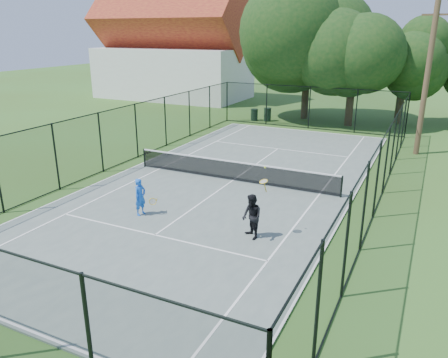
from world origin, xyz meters
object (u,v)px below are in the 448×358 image
at_px(tennis_net, 233,170).
at_px(trash_bin_right, 267,114).
at_px(trash_bin_left, 254,115).
at_px(utility_pole, 427,80).
at_px(player_black, 252,217).
at_px(player_blue, 140,197).

height_order(tennis_net, trash_bin_right, trash_bin_right).
distance_m(trash_bin_left, utility_pole, 13.59).
distance_m(trash_bin_left, trash_bin_right, 1.04).
bearing_deg(utility_pole, trash_bin_left, 157.31).
relative_size(tennis_net, trash_bin_right, 9.81).
bearing_deg(trash_bin_left, trash_bin_right, 12.66).
bearing_deg(tennis_net, player_black, -59.28).
bearing_deg(player_blue, utility_pole, 57.73).
height_order(trash_bin_right, utility_pole, utility_pole).
height_order(trash_bin_right, player_blue, player_blue).
distance_m(trash_bin_right, utility_pole, 12.77).
xyz_separation_m(trash_bin_left, utility_pole, (12.06, -5.04, 3.72)).
relative_size(trash_bin_right, utility_pole, 0.12).
distance_m(trash_bin_right, player_blue, 19.52).
bearing_deg(trash_bin_right, player_black, -71.04).
relative_size(trash_bin_right, player_blue, 0.72).
distance_m(tennis_net, player_blue, 5.35).
distance_m(trash_bin_left, player_blue, 19.43).
distance_m(trash_bin_left, player_black, 20.66).
relative_size(tennis_net, utility_pole, 1.22).
xyz_separation_m(tennis_net, trash_bin_left, (-4.62, 14.04, -0.12)).
bearing_deg(tennis_net, utility_pole, 50.45).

